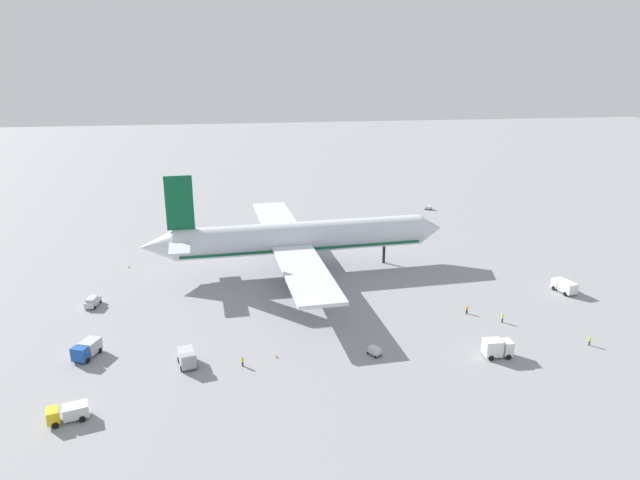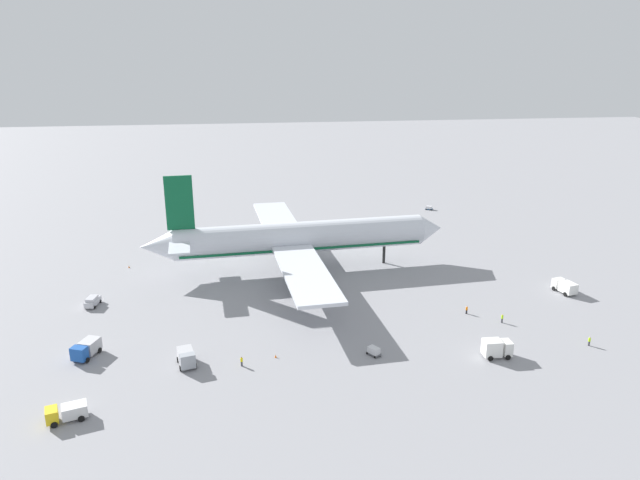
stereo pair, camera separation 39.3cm
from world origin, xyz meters
name	(u,v)px [view 2 (the right image)]	position (x,y,z in m)	size (l,w,h in m)	color
ground_plane	(302,269)	(0.00, 0.00, 0.00)	(600.00, 600.00, 0.00)	gray
airliner	(296,238)	(-1.16, 0.07, 7.74)	(71.05, 73.23, 23.55)	silver
service_truck_0	(86,349)	(-40.43, -35.93, 1.51)	(4.30, 5.90, 2.72)	#194CA5
service_truck_1	(67,412)	(-38.94, -53.99, 1.29)	(5.80, 3.71, 2.28)	yellow
service_truck_2	(565,286)	(53.74, -22.04, 1.46)	(3.60, 5.71, 2.58)	white
service_truck_3	(496,348)	(27.55, -45.87, 1.71)	(4.78, 2.76, 3.13)	white
service_truck_4	(186,357)	(-23.64, -41.18, 1.48)	(3.50, 5.10, 2.79)	#999EA5
service_van	(93,301)	(-44.12, -14.64, 1.03)	(2.67, 4.65, 1.97)	silver
baggage_cart_0	(429,208)	(47.16, 48.03, 0.66)	(2.80, 2.39, 1.18)	#26598C
baggage_cart_1	(374,351)	(7.42, -42.30, 0.78)	(2.47, 2.85, 1.42)	#595B60
ground_worker_0	(467,310)	(29.13, -29.02, 0.81)	(0.56, 0.56, 1.60)	black
ground_worker_1	(589,341)	(45.33, -44.47, 0.85)	(0.50, 0.50, 1.68)	#3F3F47
ground_worker_2	(242,361)	(-14.74, -42.75, 0.84)	(0.40, 0.40, 1.66)	#3F3F47
ground_worker_3	(502,318)	(34.27, -33.76, 0.89)	(0.45, 0.45, 1.75)	#3F3F47
traffic_cone_0	(276,356)	(-9.07, -40.80, 0.28)	(0.36, 0.36, 0.55)	orange
traffic_cone_1	(129,267)	(-40.56, 6.74, 0.28)	(0.36, 0.36, 0.55)	orange
traffic_cone_2	(408,222)	(35.94, 33.98, 0.28)	(0.36, 0.36, 0.55)	orange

